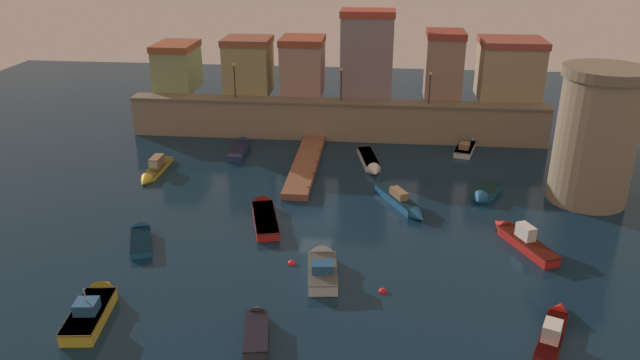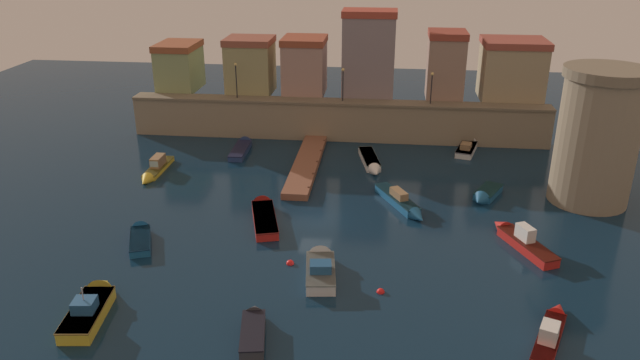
{
  "view_description": "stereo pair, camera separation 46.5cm",
  "coord_description": "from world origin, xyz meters",
  "px_view_note": "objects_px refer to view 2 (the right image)",
  "views": [
    {
      "loc": [
        4.81,
        -43.09,
        21.41
      ],
      "look_at": [
        0.0,
        3.36,
        1.92
      ],
      "focal_mm": 34.15,
      "sensor_mm": 36.0,
      "label": 1
    },
    {
      "loc": [
        5.28,
        -43.04,
        21.41
      ],
      "look_at": [
        0.0,
        3.36,
        1.92
      ],
      "focal_mm": 34.15,
      "sensor_mm": 36.0,
      "label": 2
    }
  ],
  "objects_px": {
    "moored_boat_4": "(520,239)",
    "moored_boat_10": "(253,328)",
    "quay_lamp_2": "(432,83)",
    "moored_boat_1": "(242,147)",
    "moored_boat_5": "(468,147)",
    "mooring_buoy_0": "(290,264)",
    "fortress_tower": "(597,136)",
    "mooring_buoy_1": "(381,292)",
    "moored_boat_2": "(402,202)",
    "moored_boat_12": "(552,329)",
    "quay_lamp_0": "(236,75)",
    "moored_boat_3": "(140,235)",
    "moored_boat_7": "(93,304)",
    "moored_boat_11": "(485,195)",
    "moored_boat_0": "(320,265)",
    "quay_lamp_1": "(343,79)",
    "moored_boat_8": "(155,170)",
    "moored_boat_6": "(371,162)",
    "moored_boat_9": "(264,213)"
  },
  "relations": [
    {
      "from": "moored_boat_3",
      "to": "moored_boat_6",
      "type": "distance_m",
      "value": 23.58
    },
    {
      "from": "fortress_tower",
      "to": "moored_boat_4",
      "type": "distance_m",
      "value": 12.32
    },
    {
      "from": "quay_lamp_0",
      "to": "moored_boat_1",
      "type": "height_order",
      "value": "quay_lamp_0"
    },
    {
      "from": "moored_boat_2",
      "to": "moored_boat_1",
      "type": "bearing_deg",
      "value": -154.85
    },
    {
      "from": "moored_boat_2",
      "to": "moored_boat_3",
      "type": "distance_m",
      "value": 20.79
    },
    {
      "from": "moored_boat_7",
      "to": "moored_boat_11",
      "type": "bearing_deg",
      "value": -59.65
    },
    {
      "from": "moored_boat_4",
      "to": "moored_boat_5",
      "type": "relative_size",
      "value": 1.2
    },
    {
      "from": "moored_boat_1",
      "to": "moored_boat_10",
      "type": "distance_m",
      "value": 31.26
    },
    {
      "from": "moored_boat_1",
      "to": "moored_boat_0",
      "type": "bearing_deg",
      "value": -156.67
    },
    {
      "from": "mooring_buoy_0",
      "to": "moored_boat_4",
      "type": "bearing_deg",
      "value": 15.55
    },
    {
      "from": "moored_boat_6",
      "to": "moored_boat_7",
      "type": "height_order",
      "value": "moored_boat_7"
    },
    {
      "from": "moored_boat_2",
      "to": "moored_boat_4",
      "type": "distance_m",
      "value": 10.13
    },
    {
      "from": "moored_boat_12",
      "to": "moored_boat_1",
      "type": "bearing_deg",
      "value": 63.09
    },
    {
      "from": "moored_boat_4",
      "to": "mooring_buoy_0",
      "type": "relative_size",
      "value": 12.54
    },
    {
      "from": "mooring_buoy_0",
      "to": "mooring_buoy_1",
      "type": "relative_size",
      "value": 1.05
    },
    {
      "from": "moored_boat_1",
      "to": "quay_lamp_2",
      "type": "bearing_deg",
      "value": -77.96
    },
    {
      "from": "moored_boat_8",
      "to": "moored_boat_11",
      "type": "bearing_deg",
      "value": 85.65
    },
    {
      "from": "moored_boat_6",
      "to": "moored_boat_1",
      "type": "bearing_deg",
      "value": -114.64
    },
    {
      "from": "moored_boat_7",
      "to": "moored_boat_9",
      "type": "height_order",
      "value": "moored_boat_7"
    },
    {
      "from": "moored_boat_4",
      "to": "moored_boat_10",
      "type": "bearing_deg",
      "value": 101.48
    },
    {
      "from": "moored_boat_10",
      "to": "mooring_buoy_0",
      "type": "bearing_deg",
      "value": -15.71
    },
    {
      "from": "moored_boat_9",
      "to": "moored_boat_10",
      "type": "height_order",
      "value": "moored_boat_9"
    },
    {
      "from": "moored_boat_12",
      "to": "moored_boat_11",
      "type": "bearing_deg",
      "value": 25.85
    },
    {
      "from": "moored_boat_10",
      "to": "moored_boat_8",
      "type": "bearing_deg",
      "value": 22.32
    },
    {
      "from": "moored_boat_8",
      "to": "moored_boat_0",
      "type": "bearing_deg",
      "value": 47.98
    },
    {
      "from": "moored_boat_4",
      "to": "fortress_tower",
      "type": "bearing_deg",
      "value": -63.94
    },
    {
      "from": "moored_boat_3",
      "to": "moored_boat_6",
      "type": "bearing_deg",
      "value": -65.06
    },
    {
      "from": "quay_lamp_2",
      "to": "moored_boat_1",
      "type": "height_order",
      "value": "quay_lamp_2"
    },
    {
      "from": "moored_boat_3",
      "to": "moored_boat_7",
      "type": "distance_m",
      "value": 9.11
    },
    {
      "from": "quay_lamp_1",
      "to": "moored_boat_8",
      "type": "height_order",
      "value": "quay_lamp_1"
    },
    {
      "from": "moored_boat_5",
      "to": "mooring_buoy_0",
      "type": "relative_size",
      "value": 10.45
    },
    {
      "from": "moored_boat_2",
      "to": "moored_boat_12",
      "type": "height_order",
      "value": "moored_boat_12"
    },
    {
      "from": "quay_lamp_2",
      "to": "mooring_buoy_1",
      "type": "distance_m",
      "value": 30.85
    },
    {
      "from": "fortress_tower",
      "to": "mooring_buoy_1",
      "type": "relative_size",
      "value": 21.89
    },
    {
      "from": "moored_boat_2",
      "to": "moored_boat_10",
      "type": "relative_size",
      "value": 1.42
    },
    {
      "from": "quay_lamp_2",
      "to": "moored_boat_2",
      "type": "height_order",
      "value": "quay_lamp_2"
    },
    {
      "from": "quay_lamp_1",
      "to": "quay_lamp_2",
      "type": "distance_m",
      "value": 9.23
    },
    {
      "from": "moored_boat_4",
      "to": "moored_boat_10",
      "type": "relative_size",
      "value": 1.39
    },
    {
      "from": "moored_boat_5",
      "to": "moored_boat_11",
      "type": "height_order",
      "value": "moored_boat_5"
    },
    {
      "from": "moored_boat_0",
      "to": "moored_boat_7",
      "type": "relative_size",
      "value": 0.91
    },
    {
      "from": "quay_lamp_0",
      "to": "moored_boat_4",
      "type": "bearing_deg",
      "value": -40.63
    },
    {
      "from": "moored_boat_5",
      "to": "mooring_buoy_1",
      "type": "xyz_separation_m",
      "value": [
        -8.38,
        -27.68,
        -0.39
      ]
    },
    {
      "from": "moored_boat_8",
      "to": "moored_boat_10",
      "type": "height_order",
      "value": "moored_boat_8"
    },
    {
      "from": "moored_boat_9",
      "to": "moored_boat_8",
      "type": "bearing_deg",
      "value": 40.8
    },
    {
      "from": "moored_boat_11",
      "to": "moored_boat_12",
      "type": "relative_size",
      "value": 0.71
    },
    {
      "from": "moored_boat_10",
      "to": "moored_boat_11",
      "type": "height_order",
      "value": "moored_boat_11"
    },
    {
      "from": "moored_boat_5",
      "to": "moored_boat_10",
      "type": "relative_size",
      "value": 1.16
    },
    {
      "from": "quay_lamp_1",
      "to": "mooring_buoy_0",
      "type": "height_order",
      "value": "quay_lamp_1"
    },
    {
      "from": "moored_boat_2",
      "to": "moored_boat_8",
      "type": "bearing_deg",
      "value": -129.81
    },
    {
      "from": "moored_boat_5",
      "to": "moored_boat_11",
      "type": "distance_m",
      "value": 12.23
    }
  ]
}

